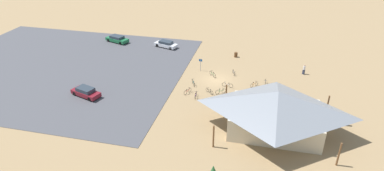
{
  "coord_description": "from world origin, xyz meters",
  "views": [
    {
      "loc": [
        -7.11,
        47.06,
        24.11
      ],
      "look_at": [
        2.87,
        5.02,
        1.2
      ],
      "focal_mm": 31.12,
      "sensor_mm": 36.0,
      "label": 1
    }
  ],
  "objects_px": {
    "bike_pavilion": "(276,108)",
    "car_maroon_front_row": "(86,92)",
    "trash_bin": "(236,55)",
    "bicycle_teal_yard_right": "(193,83)",
    "car_green_second_row": "(117,39)",
    "bicycle_blue_yard_center": "(265,82)",
    "bicycle_yellow_edge_north": "(222,99)",
    "bicycle_green_back_row": "(213,74)",
    "bicycle_orange_lone_east": "(254,84)",
    "bicycle_black_yard_left": "(209,91)",
    "bicycle_green_near_sign": "(221,91)",
    "visitor_at_bikes": "(304,69)",
    "visitor_by_pavilion": "(346,119)",
    "bicycle_silver_yard_front": "(227,85)",
    "bicycle_white_lone_west": "(234,73)",
    "lot_sign": "(201,63)",
    "bicycle_purple_edge_south": "(196,95)",
    "bicycle_red_trailside": "(188,91)",
    "car_white_far_end": "(166,44)"
  },
  "relations": [
    {
      "from": "bike_pavilion",
      "to": "car_maroon_front_row",
      "type": "distance_m",
      "value": 26.91
    },
    {
      "from": "trash_bin",
      "to": "bicycle_teal_yard_right",
      "type": "relative_size",
      "value": 0.55
    },
    {
      "from": "trash_bin",
      "to": "car_green_second_row",
      "type": "relative_size",
      "value": 0.18
    },
    {
      "from": "bicycle_blue_yard_center",
      "to": "bicycle_teal_yard_right",
      "type": "bearing_deg",
      "value": 14.78
    },
    {
      "from": "bicycle_teal_yard_right",
      "to": "bicycle_yellow_edge_north",
      "type": "bearing_deg",
      "value": 142.36
    },
    {
      "from": "bike_pavilion",
      "to": "bicycle_green_back_row",
      "type": "xyz_separation_m",
      "value": [
        9.94,
        -12.86,
        -2.71
      ]
    },
    {
      "from": "bicycle_orange_lone_east",
      "to": "bicycle_black_yard_left",
      "type": "distance_m",
      "value": 7.3
    },
    {
      "from": "bicycle_green_near_sign",
      "to": "bicycle_teal_yard_right",
      "type": "height_order",
      "value": "bicycle_green_near_sign"
    },
    {
      "from": "bike_pavilion",
      "to": "visitor_at_bikes",
      "type": "xyz_separation_m",
      "value": [
        -4.5,
        -17.23,
        -2.21
      ]
    },
    {
      "from": "car_green_second_row",
      "to": "visitor_by_pavilion",
      "type": "distance_m",
      "value": 45.57
    },
    {
      "from": "bike_pavilion",
      "to": "bicycle_green_back_row",
      "type": "bearing_deg",
      "value": -52.3
    },
    {
      "from": "bicycle_silver_yard_front",
      "to": "bicycle_blue_yard_center",
      "type": "bearing_deg",
      "value": -157.12
    },
    {
      "from": "car_maroon_front_row",
      "to": "visitor_by_pavilion",
      "type": "bearing_deg",
      "value": -178.57
    },
    {
      "from": "bicycle_white_lone_west",
      "to": "bicycle_orange_lone_east",
      "type": "height_order",
      "value": "bicycle_orange_lone_east"
    },
    {
      "from": "bicycle_white_lone_west",
      "to": "bicycle_teal_yard_right",
      "type": "relative_size",
      "value": 0.97
    },
    {
      "from": "bicycle_silver_yard_front",
      "to": "bicycle_teal_yard_right",
      "type": "bearing_deg",
      "value": 5.4
    },
    {
      "from": "bicycle_teal_yard_right",
      "to": "lot_sign",
      "type": "bearing_deg",
      "value": -89.97
    },
    {
      "from": "bike_pavilion",
      "to": "visitor_by_pavilion",
      "type": "xyz_separation_m",
      "value": [
        -8.72,
        -3.08,
        -2.23
      ]
    },
    {
      "from": "bicycle_black_yard_left",
      "to": "car_green_second_row",
      "type": "distance_m",
      "value": 27.92
    },
    {
      "from": "bicycle_purple_edge_south",
      "to": "bicycle_white_lone_west",
      "type": "bearing_deg",
      "value": -116.49
    },
    {
      "from": "bicycle_black_yard_left",
      "to": "bicycle_green_back_row",
      "type": "height_order",
      "value": "bicycle_green_back_row"
    },
    {
      "from": "bicycle_blue_yard_center",
      "to": "bike_pavilion",
      "type": "bearing_deg",
      "value": 96.94
    },
    {
      "from": "bike_pavilion",
      "to": "bicycle_red_trailside",
      "type": "distance_m",
      "value": 14.38
    },
    {
      "from": "bicycle_silver_yard_front",
      "to": "car_maroon_front_row",
      "type": "height_order",
      "value": "car_maroon_front_row"
    },
    {
      "from": "bicycle_orange_lone_east",
      "to": "car_white_far_end",
      "type": "distance_m",
      "value": 22.02
    },
    {
      "from": "bicycle_yellow_edge_north",
      "to": "bicycle_orange_lone_east",
      "type": "xyz_separation_m",
      "value": [
        -4.08,
        -5.63,
        0.0
      ]
    },
    {
      "from": "bicycle_blue_yard_center",
      "to": "car_maroon_front_row",
      "type": "relative_size",
      "value": 0.34
    },
    {
      "from": "bicycle_white_lone_west",
      "to": "car_green_second_row",
      "type": "distance_m",
      "value": 26.8
    },
    {
      "from": "bicycle_silver_yard_front",
      "to": "car_green_second_row",
      "type": "xyz_separation_m",
      "value": [
        24.68,
        -14.17,
        0.37
      ]
    },
    {
      "from": "bicycle_blue_yard_center",
      "to": "visitor_by_pavilion",
      "type": "xyz_separation_m",
      "value": [
        -10.2,
        9.09,
        0.52
      ]
    },
    {
      "from": "bicycle_white_lone_west",
      "to": "bicycle_blue_yard_center",
      "type": "xyz_separation_m",
      "value": [
        -5.24,
        2.29,
        0.01
      ]
    },
    {
      "from": "bicycle_teal_yard_right",
      "to": "bicycle_black_yard_left",
      "type": "relative_size",
      "value": 1.21
    },
    {
      "from": "bicycle_green_near_sign",
      "to": "bicycle_white_lone_west",
      "type": "distance_m",
      "value": 7.0
    },
    {
      "from": "bicycle_purple_edge_south",
      "to": "lot_sign",
      "type": "bearing_deg",
      "value": -82.31
    },
    {
      "from": "bicycle_black_yard_left",
      "to": "car_maroon_front_row",
      "type": "bearing_deg",
      "value": 16.3
    },
    {
      "from": "bicycle_orange_lone_east",
      "to": "car_green_second_row",
      "type": "xyz_separation_m",
      "value": [
        28.64,
        -13.0,
        0.38
      ]
    },
    {
      "from": "bicycle_green_back_row",
      "to": "visitor_at_bikes",
      "type": "distance_m",
      "value": 15.1
    },
    {
      "from": "trash_bin",
      "to": "bicycle_blue_yard_center",
      "type": "xyz_separation_m",
      "value": [
        -5.75,
        9.69,
        -0.1
      ]
    },
    {
      "from": "bicycle_black_yard_left",
      "to": "car_maroon_front_row",
      "type": "xyz_separation_m",
      "value": [
        17.29,
        5.06,
        0.39
      ]
    },
    {
      "from": "lot_sign",
      "to": "bicycle_green_near_sign",
      "type": "bearing_deg",
      "value": 122.81
    },
    {
      "from": "bike_pavilion",
      "to": "bicycle_black_yard_left",
      "type": "xyz_separation_m",
      "value": [
        9.42,
        -7.25,
        -2.76
      ]
    },
    {
      "from": "trash_bin",
      "to": "bicycle_red_trailside",
      "type": "relative_size",
      "value": 0.57
    },
    {
      "from": "visitor_by_pavilion",
      "to": "visitor_at_bikes",
      "type": "height_order",
      "value": "visitor_at_bikes"
    },
    {
      "from": "bicycle_green_near_sign",
      "to": "car_maroon_front_row",
      "type": "xyz_separation_m",
      "value": [
        18.92,
        5.35,
        0.37
      ]
    },
    {
      "from": "lot_sign",
      "to": "bicycle_orange_lone_east",
      "type": "distance_m",
      "value": 9.97
    },
    {
      "from": "bicycle_silver_yard_front",
      "to": "bicycle_purple_edge_south",
      "type": "relative_size",
      "value": 1.04
    },
    {
      "from": "trash_bin",
      "to": "bicycle_teal_yard_right",
      "type": "distance_m",
      "value": 13.56
    },
    {
      "from": "bicycle_purple_edge_south",
      "to": "visitor_by_pavilion",
      "type": "bearing_deg",
      "value": 172.73
    },
    {
      "from": "bike_pavilion",
      "to": "bicycle_silver_yard_front",
      "type": "bearing_deg",
      "value": -54.09
    },
    {
      "from": "visitor_by_pavilion",
      "to": "car_white_far_end",
      "type": "bearing_deg",
      "value": -34.33
    }
  ]
}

